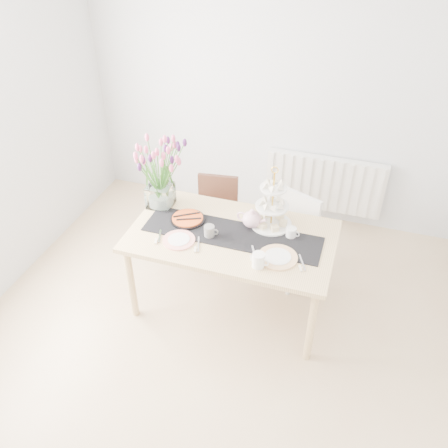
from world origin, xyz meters
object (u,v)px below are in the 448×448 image
(plate_left, at_px, (179,240))
(mug_white, at_px, (258,260))
(tart_tin, at_px, (188,219))
(teapot, at_px, (252,219))
(chair_white, at_px, (292,231))
(cake_stand, at_px, (272,211))
(cream_jug, at_px, (291,232))
(tulip_vase, at_px, (157,164))
(mug_grey, at_px, (209,231))
(radiator, at_px, (324,184))
(chair_brown, at_px, (216,211))
(dining_table, at_px, (232,242))
(plate_right, at_px, (278,257))

(plate_left, bearing_deg, mug_white, -8.04)
(tart_tin, distance_m, plate_left, 0.26)
(teapot, bearing_deg, chair_white, 65.59)
(cake_stand, distance_m, mug_white, 0.51)
(chair_white, bearing_deg, cream_jug, -59.60)
(tulip_vase, bearing_deg, cake_stand, 0.70)
(tulip_vase, relative_size, tart_tin, 2.56)
(mug_grey, xyz_separation_m, mug_white, (0.45, -0.22, 0.01))
(radiator, xyz_separation_m, chair_white, (-0.16, -0.92, 0.01))
(chair_white, xyz_separation_m, tulip_vase, (-1.07, -0.36, 0.68))
(mug_white, bearing_deg, radiator, 93.69)
(radiator, distance_m, tart_tin, 1.72)
(chair_brown, distance_m, tart_tin, 0.71)
(dining_table, height_order, chair_brown, chair_brown)
(teapot, relative_size, plate_left, 0.96)
(mug_white, bearing_deg, cake_stand, 104.96)
(teapot, height_order, mug_grey, teapot)
(tulip_vase, distance_m, mug_grey, 0.69)
(radiator, distance_m, dining_table, 1.58)
(dining_table, xyz_separation_m, plate_right, (0.40, -0.17, 0.08))
(mug_grey, distance_m, plate_right, 0.57)
(radiator, bearing_deg, mug_grey, -114.24)
(dining_table, height_order, tart_tin, tart_tin)
(cake_stand, height_order, plate_right, cake_stand)
(chair_brown, relative_size, tart_tin, 2.74)
(dining_table, height_order, mug_white, mug_white)
(dining_table, relative_size, cream_jug, 19.69)
(cake_stand, bearing_deg, plate_left, -146.44)
(chair_brown, distance_m, teapot, 0.82)
(radiator, relative_size, chair_brown, 1.56)
(cream_jug, xyz_separation_m, tart_tin, (-0.84, -0.05, -0.02))
(cake_stand, relative_size, plate_right, 1.65)
(mug_grey, bearing_deg, cake_stand, 27.13)
(radiator, relative_size, chair_white, 1.49)
(chair_brown, relative_size, teapot, 3.18)
(mug_grey, relative_size, plate_left, 0.39)
(dining_table, relative_size, mug_white, 14.51)
(chair_white, bearing_deg, cake_stand, -86.83)
(cake_stand, bearing_deg, mug_white, -86.80)
(cake_stand, height_order, plate_left, cake_stand)
(dining_table, xyz_separation_m, mug_white, (0.29, -0.29, 0.13))
(teapot, bearing_deg, mug_grey, -133.82)
(chair_brown, bearing_deg, tulip_vase, -131.42)
(chair_white, distance_m, mug_white, 0.92)
(tulip_vase, xyz_separation_m, plate_left, (0.33, -0.40, -0.39))
(chair_brown, xyz_separation_m, tart_tin, (-0.03, -0.63, 0.33))
(dining_table, relative_size, cake_stand, 3.31)
(chair_white, height_order, cake_stand, cake_stand)
(tulip_vase, bearing_deg, teapot, -4.18)
(plate_left, bearing_deg, plate_right, 2.72)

